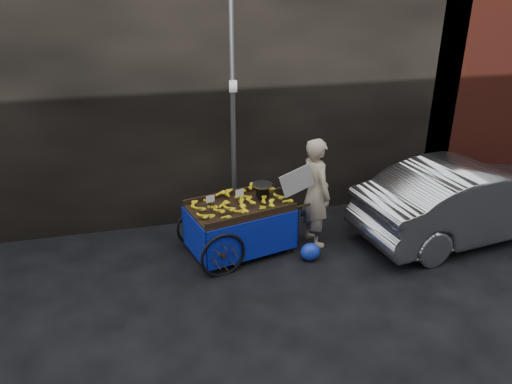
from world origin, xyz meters
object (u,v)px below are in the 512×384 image
object	(u,v)px
vendor	(315,192)
plastic_bag	(310,252)
banana_cart	(237,212)
parked_car	(470,200)

from	to	relation	value
vendor	plastic_bag	xyz separation A→B (m)	(-0.23, -0.50, -0.74)
banana_cart	parked_car	bearing A→B (deg)	-19.25
vendor	parked_car	distance (m)	2.55
vendor	plastic_bag	bearing A→B (deg)	143.32
plastic_bag	vendor	bearing A→B (deg)	65.25
plastic_bag	banana_cart	bearing A→B (deg)	153.45
plastic_bag	parked_car	xyz separation A→B (m)	(2.75, 0.13, 0.49)
banana_cart	plastic_bag	xyz separation A→B (m)	(1.01, -0.51, -0.55)
vendor	banana_cart	bearing A→B (deg)	77.71
plastic_bag	parked_car	world-z (taller)	parked_car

